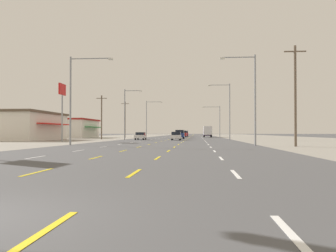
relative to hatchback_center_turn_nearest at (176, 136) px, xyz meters
The scene contains 23 objects.
ground_plane 5.11m from the hatchback_center_turn_nearest, 91.07° to the left, with size 572.00×572.00×0.00m, color #4C4C4F.
lot_apron_left 25.36m from the hatchback_center_turn_nearest, 168.52° to the left, with size 28.00×440.00×0.01m, color gray.
lot_apron_right 25.18m from the hatchback_center_turn_nearest, 11.57° to the left, with size 28.00×440.00×0.01m, color gray.
lane_markings 43.55m from the hatchback_center_turn_nearest, 90.12° to the left, with size 10.64×227.60×0.01m.
signal_span_wire 54.50m from the hatchback_center_turn_nearest, 90.07° to the right, with size 25.04×0.52×9.82m.
hatchback_center_turn_nearest is the anchor object (origin of this frame).
sedan_far_left_near 7.93m from the hatchback_center_turn_nearest, 154.57° to the left, with size 1.80×4.50×1.46m.
suv_center_turn_mid 14.61m from the hatchback_center_turn_nearest, 90.12° to the left, with size 1.98×4.90×1.98m.
box_truck_far_right_midfar 40.24m from the hatchback_center_turn_nearest, 80.13° to the left, with size 2.40×7.20×3.23m.
suv_center_turn_far 40.91m from the hatchback_center_turn_nearest, 90.40° to the left, with size 1.98×4.90×1.98m.
suv_center_turn_farther 55.06m from the hatchback_center_turn_nearest, 90.15° to the left, with size 1.98×4.90×1.98m.
storefront_left_row_1 27.66m from the hatchback_center_turn_nearest, behind, with size 11.17×17.41×5.19m.
storefront_left_row_2 39.73m from the hatchback_center_turn_nearest, 138.10° to the left, with size 12.94×16.42×4.97m.
pole_sign_left_row_1 21.61m from the hatchback_center_turn_nearest, 146.66° to the right, with size 0.24×2.56×9.08m.
streetlight_left_row_0 29.34m from the hatchback_center_turn_nearest, 109.63° to the right, with size 4.92×0.26×9.91m.
streetlight_right_row_0 29.30m from the hatchback_center_turn_nearest, 70.41° to the right, with size 3.84×0.26×9.78m.
streetlight_left_row_1 11.45m from the hatchback_center_turn_nearest, 162.88° to the left, with size 3.51×0.26×9.83m.
streetlight_right_row_1 11.48m from the hatchback_center_turn_nearest, 17.55° to the left, with size 4.21×0.26×10.76m.
streetlight_left_row_2 35.12m from the hatchback_center_turn_nearest, 106.34° to the left, with size 4.59×0.26×10.19m.
streetlight_right_row_2 34.93m from the hatchback_center_turn_nearest, 74.14° to the left, with size 4.87×0.26×8.69m.
utility_pole_right_row_0 32.35m from the hatchback_center_turn_nearest, 64.48° to the right, with size 2.20×0.26×10.28m.
utility_pole_left_row_1 17.30m from the hatchback_center_turn_nearest, 158.52° to the left, with size 2.20×0.26×9.03m.
utility_pole_left_row_2 34.97m from the hatchback_center_turn_nearest, 117.05° to the left, with size 2.20×0.26×9.87m.
Camera 1 is at (3.94, -5.51, 1.43)m, focal length 38.68 mm.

